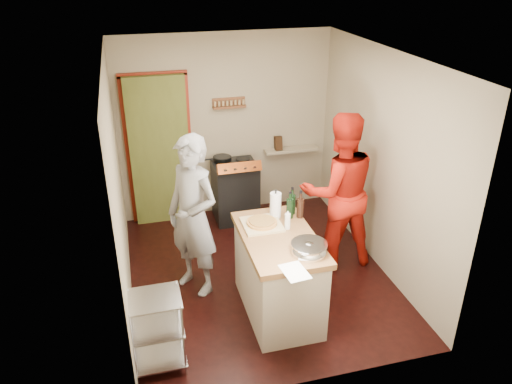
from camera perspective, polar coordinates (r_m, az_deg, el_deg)
The scene contains 10 objects.
floor at distance 6.15m, azimuth 0.22°, elevation -9.27°, with size 3.50×3.50×0.00m, color black.
back_wall at distance 7.09m, azimuth -8.60°, elevation 5.74°, with size 3.00×0.44×2.60m.
left_wall at distance 5.35m, azimuth -15.48°, elevation 0.10°, with size 0.04×3.50×2.60m, color gray.
right_wall at distance 6.04m, azimuth 14.13°, elevation 3.30°, with size 0.04×3.50×2.60m, color gray.
ceiling at distance 5.11m, azimuth 0.27°, elevation 15.39°, with size 3.00×3.50×0.02m, color white.
stove at distance 7.13m, azimuth -2.39°, elevation 0.17°, with size 0.60×0.63×1.00m.
wire_shelving at distance 4.79m, azimuth -11.28°, elevation -15.10°, with size 0.48×0.40×0.80m.
island at distance 5.31m, azimuth 2.61°, elevation -9.16°, with size 0.74×1.41×1.25m.
person_stripe at distance 5.48m, azimuth -7.21°, elevation -2.83°, with size 0.68×0.44×1.86m, color #B9B9BE.
person_red at distance 5.99m, azimuth 9.39°, elevation 0.11°, with size 0.94×0.73×1.94m, color #B5190C.
Camera 1 is at (-1.32, -4.85, 3.55)m, focal length 35.00 mm.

